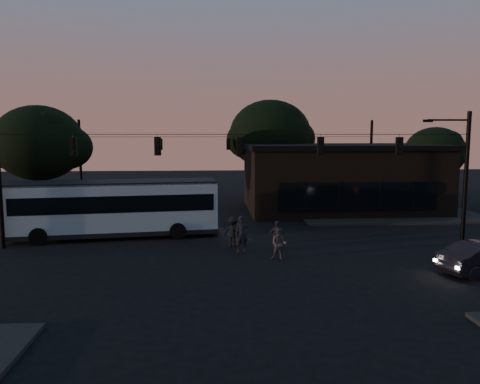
{
  "coord_description": "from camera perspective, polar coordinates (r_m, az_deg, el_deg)",
  "views": [
    {
      "loc": [
        -1.68,
        -21.81,
        6.16
      ],
      "look_at": [
        0.0,
        4.0,
        3.0
      ],
      "focal_mm": 35.0,
      "sensor_mm": 36.0,
      "label": 1
    }
  ],
  "objects": [
    {
      "name": "tree_behind",
      "position": [
        44.18,
        3.69,
        6.99
      ],
      "size": [
        7.6,
        7.6,
        9.43
      ],
      "color": "black",
      "rests_on": "ground"
    },
    {
      "name": "sidewalk_far_right",
      "position": [
        38.81,
        16.98,
        -2.36
      ],
      "size": [
        14.0,
        10.0,
        0.15
      ],
      "primitive_type": "cube",
      "color": "black",
      "rests_on": "ground"
    },
    {
      "name": "pedestrian_b",
      "position": [
        23.36,
        4.76,
        -6.33
      ],
      "size": [
        0.92,
        0.8,
        1.6
      ],
      "primitive_type": "imported",
      "rotation": [
        0.0,
        0.0,
        -0.29
      ],
      "color": "#474142",
      "rests_on": "ground"
    },
    {
      "name": "tree_left",
      "position": [
        36.93,
        -23.32,
        5.48
      ],
      "size": [
        6.4,
        6.4,
        8.3
      ],
      "color": "black",
      "rests_on": "ground"
    },
    {
      "name": "pedestrian_c",
      "position": [
        25.01,
        4.56,
        -5.39
      ],
      "size": [
        1.02,
        0.6,
        1.64
      ],
      "primitive_type": "imported",
      "rotation": [
        0.0,
        0.0,
        2.92
      ],
      "color": "#2D2932",
      "rests_on": "ground"
    },
    {
      "name": "pedestrian_d",
      "position": [
        25.94,
        -0.87,
        -4.86
      ],
      "size": [
        1.26,
        1.07,
        1.69
      ],
      "primitive_type": "imported",
      "rotation": [
        0.0,
        0.0,
        2.64
      ],
      "color": "black",
      "rests_on": "ground"
    },
    {
      "name": "building",
      "position": [
        39.42,
        12.02,
        1.79
      ],
      "size": [
        15.4,
        10.41,
        5.4
      ],
      "color": "black",
      "rests_on": "ground"
    },
    {
      "name": "signal_rig_far",
      "position": [
        41.89,
        -1.42,
        4.29
      ],
      "size": [
        26.24,
        0.3,
        7.5
      ],
      "color": "black",
      "rests_on": "ground"
    },
    {
      "name": "bus",
      "position": [
        29.2,
        -14.88,
        -1.63
      ],
      "size": [
        12.36,
        4.32,
        3.41
      ],
      "rotation": [
        0.0,
        0.0,
        0.13
      ],
      "color": "#8FAAB6",
      "rests_on": "ground"
    },
    {
      "name": "tree_right",
      "position": [
        44.43,
        22.64,
        4.46
      ],
      "size": [
        5.2,
        5.2,
        6.86
      ],
      "color": "black",
      "rests_on": "ground"
    },
    {
      "name": "ground",
      "position": [
        22.72,
        0.66,
        -8.76
      ],
      "size": [
        120.0,
        120.0,
        0.0
      ],
      "primitive_type": "plane",
      "color": "black",
      "rests_on": "ground"
    },
    {
      "name": "signal_rig_near",
      "position": [
        25.92,
        0.0,
        3.18
      ],
      "size": [
        26.24,
        0.3,
        7.5
      ],
      "color": "black",
      "rests_on": "ground"
    },
    {
      "name": "sidewalk_far_left",
      "position": [
        38.36,
        -22.43,
        -2.7
      ],
      "size": [
        14.0,
        10.0,
        0.15
      ],
      "primitive_type": "cube",
      "color": "black",
      "rests_on": "ground"
    },
    {
      "name": "pedestrian_a",
      "position": [
        24.76,
        0.21,
        -5.16
      ],
      "size": [
        0.74,
        0.53,
        1.92
      ],
      "primitive_type": "imported",
      "rotation": [
        0.0,
        0.0,
        0.1
      ],
      "color": "black",
      "rests_on": "ground"
    }
  ]
}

